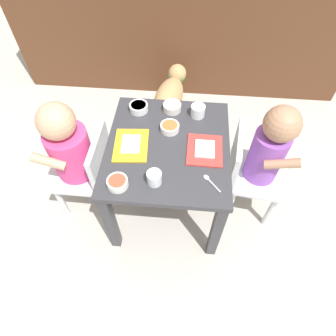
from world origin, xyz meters
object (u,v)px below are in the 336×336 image
at_px(food_tray_right, 205,150).
at_px(dog, 170,96).
at_px(veggie_bowl_near, 118,183).
at_px(veggie_bowl_far, 170,127).
at_px(seated_child_left, 72,150).
at_px(water_cup_left, 154,178).
at_px(food_tray_left, 131,145).
at_px(dining_table, 168,157).
at_px(water_cup_right, 198,112).
at_px(seated_child_right, 265,153).
at_px(spoon_by_left_tray, 210,182).
at_px(cereal_bowl_left_side, 139,107).
at_px(cereal_bowl_right_side, 171,107).

bearing_deg(food_tray_right, dog, 107.11).
bearing_deg(veggie_bowl_near, veggie_bowl_far, 61.03).
relative_size(food_tray_right, veggie_bowl_near, 2.15).
xyz_separation_m(seated_child_left, water_cup_left, (0.40, -0.17, 0.07)).
height_order(dog, food_tray_left, food_tray_left).
distance_m(seated_child_left, veggie_bowl_far, 0.45).
height_order(dining_table, water_cup_right, water_cup_right).
height_order(seated_child_right, water_cup_left, seated_child_right).
bearing_deg(dining_table, spoon_by_left_tray, -44.34).
bearing_deg(dining_table, veggie_bowl_far, 89.96).
xyz_separation_m(dining_table, food_tray_left, (-0.16, -0.02, 0.09)).
height_order(water_cup_left, veggie_bowl_far, water_cup_left).
relative_size(seated_child_left, cereal_bowl_left_side, 7.74).
relative_size(food_tray_left, cereal_bowl_left_side, 2.24).
bearing_deg(water_cup_left, dog, 90.68).
bearing_deg(spoon_by_left_tray, water_cup_right, 99.13).
relative_size(water_cup_left, veggie_bowl_near, 0.71).
xyz_separation_m(cereal_bowl_right_side, cereal_bowl_left_side, (-0.16, -0.02, -0.00)).
height_order(food_tray_left, spoon_by_left_tray, food_tray_left).
xyz_separation_m(water_cup_right, veggie_bowl_far, (-0.12, -0.11, -0.01)).
xyz_separation_m(dining_table, cereal_bowl_left_side, (-0.16, 0.21, 0.10)).
bearing_deg(food_tray_left, spoon_by_left_tray, -25.12).
bearing_deg(water_cup_left, seated_child_left, 156.90).
bearing_deg(veggie_bowl_near, cereal_bowl_right_side, 69.10).
xyz_separation_m(water_cup_left, cereal_bowl_left_side, (-0.12, 0.41, -0.01)).
distance_m(water_cup_right, veggie_bowl_far, 0.16).
relative_size(dog, spoon_by_left_tray, 5.53).
bearing_deg(food_tray_right, cereal_bowl_right_side, 123.52).
bearing_deg(dining_table, food_tray_right, -6.73).
bearing_deg(water_cup_right, veggie_bowl_near, -125.13).
bearing_deg(seated_child_left, food_tray_left, 2.35).
xyz_separation_m(dog, cereal_bowl_left_side, (-0.11, -0.44, 0.28)).
height_order(food_tray_right, spoon_by_left_tray, food_tray_right).
xyz_separation_m(food_tray_right, spoon_by_left_tray, (0.02, -0.16, -0.00)).
bearing_deg(dog, water_cup_left, -89.32).
relative_size(dining_table, dog, 1.28).
xyz_separation_m(seated_child_right, veggie_bowl_far, (-0.43, 0.07, 0.06)).
distance_m(cereal_bowl_right_side, cereal_bowl_left_side, 0.16).
bearing_deg(water_cup_right, seated_child_right, -29.61).
bearing_deg(food_tray_left, cereal_bowl_right_side, 57.59).
relative_size(veggie_bowl_near, spoon_by_left_tray, 0.98).
bearing_deg(dog, seated_child_left, -119.69).
bearing_deg(dog, food_tray_left, -99.65).
bearing_deg(cereal_bowl_left_side, dog, 75.47).
distance_m(food_tray_left, veggie_bowl_near, 0.21).
relative_size(dining_table, veggie_bowl_near, 7.18).
distance_m(water_cup_left, water_cup_right, 0.43).
bearing_deg(dining_table, cereal_bowl_right_side, 90.85).
height_order(seated_child_left, cereal_bowl_right_side, seated_child_left).
bearing_deg(water_cup_right, seated_child_left, -157.59).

